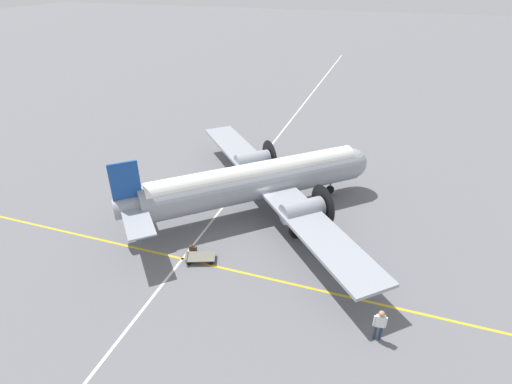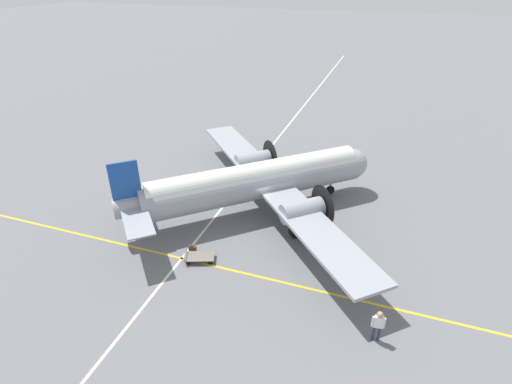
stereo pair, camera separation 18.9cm
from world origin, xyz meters
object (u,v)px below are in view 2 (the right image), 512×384
suitcase_near_door (193,249)px  baggage_cart (199,257)px  airliner_main (261,180)px  crew_foreground (378,323)px

suitcase_near_door → baggage_cart: size_ratio=0.25×
airliner_main → suitcase_near_door: airliner_main is taller
airliner_main → baggage_cart: (1.65, 6.68, -2.15)m
crew_foreground → baggage_cart: bearing=159.5°
airliner_main → baggage_cart: size_ratio=9.76×
crew_foreground → baggage_cart: 10.85m
airliner_main → crew_foreground: bearing=-88.3°
airliner_main → suitcase_near_door: (2.42, 6.09, -2.20)m
airliner_main → crew_foreground: size_ratio=10.79×
crew_foreground → baggage_cart: crew_foreground is taller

